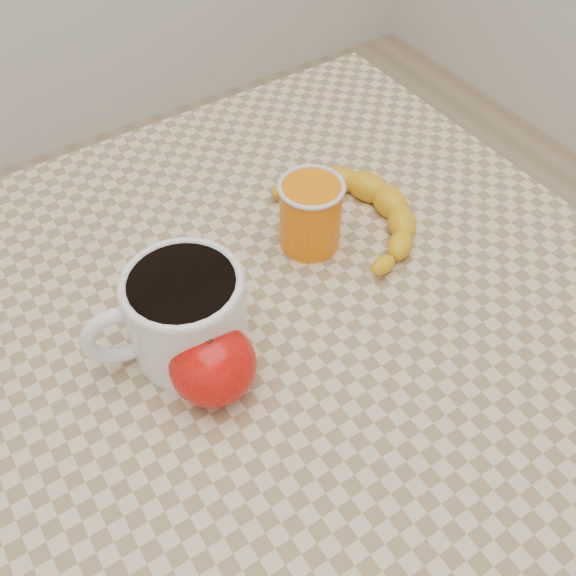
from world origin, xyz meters
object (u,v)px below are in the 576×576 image
table (288,343)px  coffee_mug (183,312)px  apple (213,364)px  banana (354,212)px  orange_juice_glass (311,214)px

table → coffee_mug: coffee_mug is taller
coffee_mug → apple: 0.06m
apple → banana: (0.27, 0.12, -0.02)m
table → banana: bearing=23.5°
table → orange_juice_glass: size_ratio=8.68×
apple → banana: 0.29m
orange_juice_glass → banana: (0.07, -0.00, -0.03)m
orange_juice_glass → apple: size_ratio=0.89×
banana → coffee_mug: bearing=-166.1°
table → coffee_mug: (-0.12, 0.00, 0.14)m
table → orange_juice_glass: orange_juice_glass is taller
table → banana: (0.14, 0.06, 0.11)m
banana → table: bearing=-154.6°
coffee_mug → orange_juice_glass: size_ratio=1.97×
orange_juice_glass → apple: bearing=-148.9°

